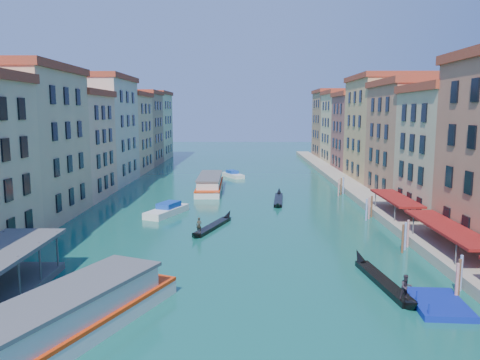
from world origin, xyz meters
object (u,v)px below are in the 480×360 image
object	(u,v)px
gondola_right	(384,280)
blue_dock	(439,304)
vaporetto_near	(54,324)
gondola_fore	(213,225)
vaporetto_far	(210,183)

from	to	relation	value
gondola_right	blue_dock	world-z (taller)	gondola_right
vaporetto_near	gondola_fore	world-z (taller)	vaporetto_near
vaporetto_near	blue_dock	bearing A→B (deg)	36.36
vaporetto_near	vaporetto_far	world-z (taller)	vaporetto_near
vaporetto_far	blue_dock	xyz separation A→B (m)	(20.27, -51.03, -1.00)
vaporetto_near	blue_dock	size ratio (longest dim) A/B	3.65
gondola_fore	gondola_right	bearing A→B (deg)	-31.39
vaporetto_near	gondola_right	size ratio (longest dim) A/B	1.61
vaporetto_near	gondola_right	xyz separation A→B (m)	(22.78, 10.03, -0.87)
vaporetto_far	gondola_right	world-z (taller)	vaporetto_far
gondola_right	blue_dock	bearing A→B (deg)	-63.63
gondola_fore	blue_dock	xyz separation A→B (m)	(17.90, -22.89, -0.18)
vaporetto_near	blue_dock	distance (m)	26.19
gondola_fore	gondola_right	size ratio (longest dim) A/B	0.93
vaporetto_near	blue_dock	xyz separation A→B (m)	(25.50, 5.88, -1.13)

